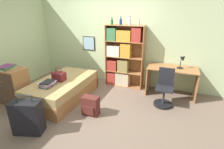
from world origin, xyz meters
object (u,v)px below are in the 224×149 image
(bottle_blue, at_px, (139,23))
(desk, at_px, (172,76))
(backpack, at_px, (91,106))
(book_stack_on_bed, at_px, (48,84))
(bottle_green, at_px, (112,22))
(dresser, at_px, (13,86))
(desk_lamp, at_px, (183,60))
(handbag, at_px, (59,76))
(bottle_brown, at_px, (121,22))
(suitcase, at_px, (28,117))
(magazine_pile_on_dresser, at_px, (6,67))
(desk_chair, at_px, (164,94))
(bottle_clear, at_px, (130,22))
(bookcase, at_px, (121,56))
(bed, at_px, (63,89))

(bottle_blue, distance_m, desk, 1.62)
(bottle_blue, xyz_separation_m, backpack, (-0.57, -1.73, -1.62))
(book_stack_on_bed, distance_m, bottle_green, 2.32)
(dresser, xyz_separation_m, backpack, (1.96, 0.20, -0.23))
(desk_lamp, bearing_deg, desk, -173.56)
(handbag, bearing_deg, bottle_brown, 51.13)
(dresser, bearing_deg, desk_lamp, 26.05)
(suitcase, relative_size, desk, 0.62)
(bottle_blue, bearing_deg, magazine_pile_on_dresser, -142.75)
(book_stack_on_bed, xyz_separation_m, dresser, (-0.89, -0.18, -0.13))
(desk_chair, bearing_deg, bottle_clear, 144.99)
(bottle_clear, bearing_deg, bottle_brown, -169.94)
(handbag, height_order, bottle_clear, bottle_clear)
(bottle_blue, xyz_separation_m, desk, (0.97, -0.14, -1.29))
(handbag, relative_size, magazine_pile_on_dresser, 0.91)
(bottle_clear, relative_size, desk_chair, 0.25)
(suitcase, height_order, desk_chair, desk_chair)
(suitcase, relative_size, bottle_clear, 3.46)
(book_stack_on_bed, distance_m, dresser, 0.91)
(handbag, bearing_deg, book_stack_on_bed, -97.25)
(dresser, distance_m, bookcase, 2.87)
(bottle_green, height_order, backpack, bottle_green)
(suitcase, bearing_deg, magazine_pile_on_dresser, 150.27)
(suitcase, xyz_separation_m, desk_lamp, (2.53, 2.54, 0.67))
(desk_lamp, xyz_separation_m, backpack, (-1.74, -1.61, -0.78))
(desk_chair, bearing_deg, bed, -166.92)
(suitcase, bearing_deg, bottle_green, 76.64)
(book_stack_on_bed, relative_size, bottle_brown, 1.82)
(bed, xyz_separation_m, bottle_blue, (1.57, 1.31, 1.57))
(bed, relative_size, book_stack_on_bed, 4.92)
(bookcase, relative_size, backpack, 4.20)
(suitcase, xyz_separation_m, desk, (2.32, 2.52, 0.21))
(bottle_brown, xyz_separation_m, desk, (1.45, -0.14, -1.30))
(bottle_green, relative_size, bottle_brown, 0.91)
(backpack, bearing_deg, desk_lamp, 42.73)
(bottle_green, bearing_deg, suitcase, -103.36)
(bottle_clear, height_order, backpack, bottle_clear)
(bottle_blue, height_order, desk_chair, bottle_blue)
(book_stack_on_bed, relative_size, bottle_blue, 2.06)
(backpack, bearing_deg, suitcase, -130.12)
(suitcase, bearing_deg, dresser, 147.93)
(book_stack_on_bed, bearing_deg, bottle_clear, 52.01)
(suitcase, xyz_separation_m, backpack, (0.79, 0.93, -0.11))
(suitcase, bearing_deg, book_stack_on_bed, 107.19)
(bookcase, bearing_deg, bed, -130.60)
(bottle_brown, bearing_deg, bottle_clear, 10.06)
(bookcase, height_order, bottle_green, bottle_green)
(bed, xyz_separation_m, backpack, (1.00, -0.42, -0.04))
(bed, relative_size, bottle_green, 9.79)
(suitcase, distance_m, dresser, 1.39)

